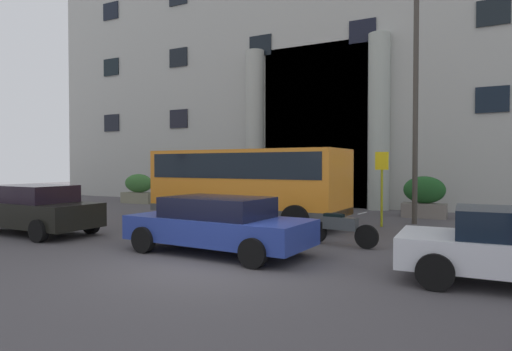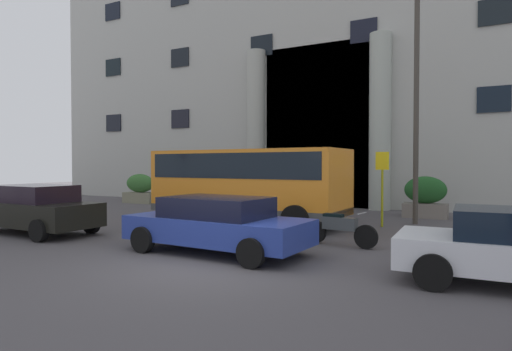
{
  "view_description": "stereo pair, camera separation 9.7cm",
  "coord_description": "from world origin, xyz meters",
  "views": [
    {
      "loc": [
        5.03,
        -7.59,
        2.08
      ],
      "look_at": [
        -1.26,
        4.47,
        1.75
      ],
      "focal_mm": 30.23,
      "sensor_mm": 36.0,
      "label": 1
    },
    {
      "loc": [
        5.12,
        -7.54,
        2.08
      ],
      "look_at": [
        -1.26,
        4.47,
        1.75
      ],
      "focal_mm": 30.23,
      "sensor_mm": 36.0,
      "label": 2
    }
  ],
  "objects": [
    {
      "name": "hedge_planter_entrance_right",
      "position": [
        3.08,
        10.53,
        0.79
      ],
      "size": [
        1.66,
        0.78,
        1.64
      ],
      "color": "slate",
      "rests_on": "ground_plane"
    },
    {
      "name": "motorcycle_far_end",
      "position": [
        1.81,
        3.2,
        0.46
      ],
      "size": [
        2.0,
        0.55,
        0.89
      ],
      "rotation": [
        0.0,
        0.0,
        -0.13
      ],
      "color": "black",
      "rests_on": "ground_plane"
    },
    {
      "name": "parked_compact_extra",
      "position": [
        -0.47,
        1.0,
        0.69
      ],
      "size": [
        4.54,
        2.19,
        1.33
      ],
      "rotation": [
        0.0,
        0.0,
        -0.05
      ],
      "color": "#263B98",
      "rests_on": "ground_plane"
    },
    {
      "name": "parked_coupe_end",
      "position": [
        -6.91,
        0.81,
        0.75
      ],
      "size": [
        4.29,
        2.0,
        1.47
      ],
      "rotation": [
        0.0,
        0.0,
        -0.02
      ],
      "color": "black",
      "rests_on": "ground_plane"
    },
    {
      "name": "orange_minibus",
      "position": [
        -2.13,
        5.5,
        1.56
      ],
      "size": [
        6.89,
        2.84,
        2.59
      ],
      "rotation": [
        0.0,
        0.0,
        -0.04
      ],
      "color": "orange",
      "rests_on": "ground_plane"
    },
    {
      "name": "hedge_planter_far_east",
      "position": [
        -1.89,
        10.13,
        0.7
      ],
      "size": [
        2.1,
        0.7,
        1.45
      ],
      "color": "slate",
      "rests_on": "ground_plane"
    },
    {
      "name": "lamppost_plaza_centre",
      "position": [
        2.99,
        8.42,
        4.86
      ],
      "size": [
        0.4,
        0.4,
        8.43
      ],
      "color": "#3E3932",
      "rests_on": "ground_plane"
    },
    {
      "name": "bus_stop_sign",
      "position": [
        2.1,
        7.18,
        1.56
      ],
      "size": [
        0.44,
        0.08,
        2.52
      ],
      "color": "#9CA016",
      "rests_on": "ground_plane"
    },
    {
      "name": "ground_plane",
      "position": [
        0.0,
        0.0,
        -0.06
      ],
      "size": [
        80.0,
        64.0,
        0.12
      ],
      "primitive_type": "cube",
      "color": "#4B474A"
    },
    {
      "name": "office_building_facade",
      "position": [
        -0.01,
        17.48,
        10.93
      ],
      "size": [
        40.75,
        9.74,
        21.89
      ],
      "color": "#A9AAA2",
      "rests_on": "ground_plane"
    },
    {
      "name": "hedge_planter_west",
      "position": [
        -11.45,
        10.18,
        0.77
      ],
      "size": [
        1.95,
        0.73,
        1.59
      ],
      "color": "gray",
      "rests_on": "ground_plane"
    }
  ]
}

